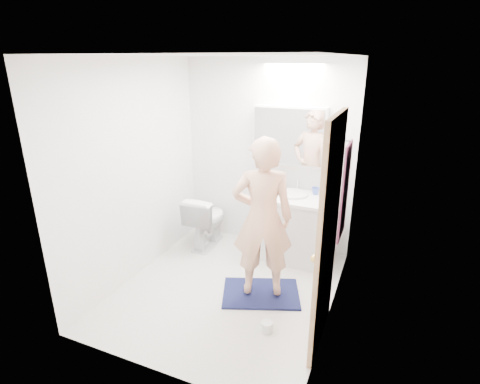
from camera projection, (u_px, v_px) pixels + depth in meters
The scene contains 23 objects.
floor at pixel (227, 289), 4.08m from camera, with size 2.50×2.50×0.00m, color silver.
ceiling at pixel (224, 55), 3.28m from camera, with size 2.50×2.50×0.00m, color white.
wall_back at pixel (267, 156), 4.76m from camera, with size 2.50×2.50×0.00m, color white.
wall_front at pixel (149, 237), 2.60m from camera, with size 2.50×2.50×0.00m, color white.
wall_left at pixel (134, 172), 4.08m from camera, with size 2.50×2.50×0.00m, color white.
wall_right at pixel (339, 200), 3.27m from camera, with size 2.50×2.50×0.00m, color white.
vanity_cabinet at pixel (291, 228), 4.63m from camera, with size 0.90×0.55×0.78m, color silver.
countertop at pixel (292, 197), 4.49m from camera, with size 0.95×0.58×0.04m, color white.
sink_basin at pixel (293, 194), 4.51m from camera, with size 0.36×0.36×0.03m, color silver.
faucet at pixel (297, 184), 4.65m from camera, with size 0.02×0.02×0.16m, color #B3B4B8.
medicine_cabinet at pixel (289, 136), 4.49m from camera, with size 0.88×0.14×0.70m, color white.
mirror_panel at pixel (287, 137), 4.42m from camera, with size 0.84×0.01×0.66m, color silver.
toilet at pixel (206, 220), 4.95m from camera, with size 0.40×0.70×0.71m, color white.
bath_rug at pixel (261, 293), 3.99m from camera, with size 0.80×0.55×0.02m, color #161A45.
person at pixel (263, 219), 3.70m from camera, with size 0.61×0.40×1.66m, color #E3A988.
door at pixel (327, 237), 3.04m from camera, with size 0.04×0.80×2.00m, color tan.
door_knob at pixel (314, 259), 2.82m from camera, with size 0.06×0.06×0.06m, color gold.
towel at pixel (345, 192), 3.79m from camera, with size 0.02×0.42×1.00m, color #12233A.
towel_hook at pixel (348, 141), 3.62m from camera, with size 0.02×0.02×0.07m, color silver.
soap_bottle_a at pixel (273, 181), 4.69m from camera, with size 0.08×0.08×0.21m, color #CBCB83.
soap_bottle_b at pixel (282, 183), 4.68m from camera, with size 0.07×0.07×0.16m, color #5176AE.
toothbrush_cup at pixel (315, 191), 4.52m from camera, with size 0.09×0.09×0.09m, color #3F5EBE.
toilet_paper_roll at pixel (267, 327), 3.43m from camera, with size 0.11×0.11×0.10m, color white.
Camera 1 is at (1.50, -3.15, 2.37)m, focal length 28.00 mm.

